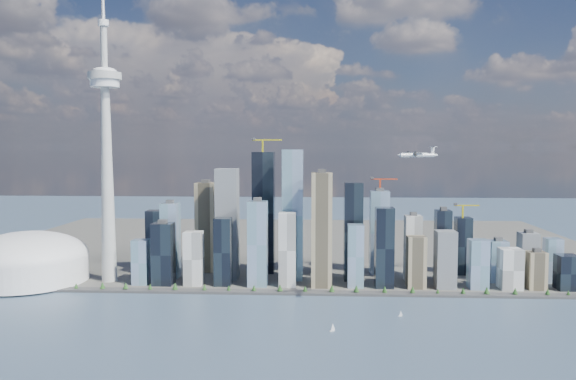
# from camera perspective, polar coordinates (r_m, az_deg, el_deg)

# --- Properties ---
(ground) EXTENTS (4000.00, 4000.00, 0.00)m
(ground) POSITION_cam_1_polar(r_m,az_deg,el_deg) (677.92, -2.40, -15.90)
(ground) COLOR #384F62
(ground) RESTS_ON ground
(seawall) EXTENTS (1100.00, 22.00, 4.00)m
(seawall) POSITION_cam_1_polar(r_m,az_deg,el_deg) (915.24, -0.90, -10.37)
(seawall) COLOR #383838
(seawall) RESTS_ON ground
(land) EXTENTS (1400.00, 900.00, 3.00)m
(land) POSITION_cam_1_polar(r_m,az_deg,el_deg) (1354.68, 0.40, -5.55)
(land) COLOR #4C4C47
(land) RESTS_ON ground
(shoreline_trees) EXTENTS (960.53, 7.20, 8.80)m
(shoreline_trees) POSITION_cam_1_polar(r_m,az_deg,el_deg) (913.54, -0.90, -9.96)
(shoreline_trees) COLOR #3F2D1E
(shoreline_trees) RESTS_ON seawall
(skyscraper_cluster) EXTENTS (736.00, 142.00, 249.08)m
(skyscraper_cluster) POSITION_cam_1_polar(r_m,az_deg,el_deg) (982.62, 2.92, -4.87)
(skyscraper_cluster) COLOR black
(skyscraper_cluster) RESTS_ON land
(needle_tower) EXTENTS (56.00, 56.00, 550.50)m
(needle_tower) POSITION_cam_1_polar(r_m,az_deg,el_deg) (1009.64, -17.97, 4.22)
(needle_tower) COLOR #ABACA6
(needle_tower) RESTS_ON land
(dome_stadium) EXTENTS (200.00, 200.00, 86.00)m
(dome_stadium) POSITION_cam_1_polar(r_m,az_deg,el_deg) (1076.72, -24.93, -6.50)
(dome_stadium) COLOR white
(dome_stadium) RESTS_ON land
(airplane) EXTENTS (59.73, 53.36, 14.88)m
(airplane) POSITION_cam_1_polar(r_m,az_deg,el_deg) (788.90, 13.02, 3.53)
(airplane) COLOR silver
(airplane) RESTS_ON ground
(sailboat_west) EXTENTS (7.57, 4.74, 10.86)m
(sailboat_west) POSITION_cam_1_polar(r_m,az_deg,el_deg) (740.33, 4.55, -13.85)
(sailboat_west) COLOR silver
(sailboat_west) RESTS_ON ground
(sailboat_east) EXTENTS (6.34, 2.85, 8.78)m
(sailboat_east) POSITION_cam_1_polar(r_m,az_deg,el_deg) (813.99, 11.36, -12.28)
(sailboat_east) COLOR silver
(sailboat_east) RESTS_ON ground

